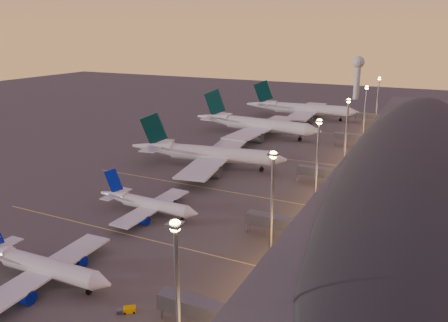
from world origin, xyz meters
TOP-DOWN VIEW (x-y plane):
  - ground at (0.00, 0.00)m, footprint 700.00×700.00m
  - airliner_narrow_south at (-4.70, -30.59)m, footprint 37.75×33.68m
  - airliner_narrow_north at (-4.82, 8.35)m, footprint 33.96×30.23m
  - airliner_wide_near at (-11.07, 56.28)m, footprint 63.02×58.08m
  - airliner_wide_mid at (-13.92, 113.61)m, footprint 68.67×62.66m
  - airliner_wide_far at (-6.35, 167.37)m, footprint 68.66×62.59m
  - terminal_building at (61.84, 72.47)m, footprint 56.35×255.00m
  - light_masts at (36.00, 65.00)m, footprint 2.20×217.20m
  - radar_tower at (10.00, 260.00)m, footprint 9.00×9.00m
  - lane_markings at (0.00, 40.00)m, footprint 90.00×180.36m
  - baggage_tug_a at (7.70, -26.48)m, footprint 3.87×2.41m
  - baggage_tug_b at (18.99, -31.38)m, footprint 3.56×3.10m

SIDE VIEW (x-z plane):
  - ground at x=0.00m, z-range 0.00..0.00m
  - lane_markings at x=0.00m, z-range 0.01..0.01m
  - baggage_tug_b at x=18.99m, z-range -0.04..0.98m
  - baggage_tug_a at x=7.70m, z-range -0.05..1.03m
  - airliner_narrow_north at x=-4.82m, z-range -2.94..9.23m
  - airliner_narrow_south at x=-4.70m, z-range -3.26..10.24m
  - airliner_wide_near at x=-11.07m, z-range -4.90..15.30m
  - airliner_wide_mid at x=-13.92m, z-range -5.33..16.64m
  - airliner_wide_far at x=-6.35m, z-range -5.33..16.64m
  - terminal_building at x=61.84m, z-range 0.05..17.51m
  - light_masts at x=36.00m, z-range 4.60..30.50m
  - radar_tower at x=10.00m, z-range 5.62..38.12m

